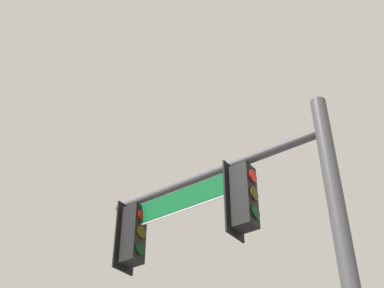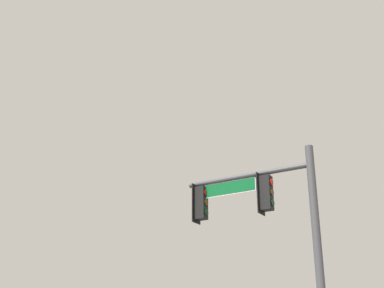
{
  "view_description": "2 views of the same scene",
  "coord_description": "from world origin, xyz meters",
  "views": [
    {
      "loc": [
        -7.96,
        0.32,
        1.82
      ],
      "look_at": [
        -4.57,
        -4.38,
        5.98
      ],
      "focal_mm": 50.0,
      "sensor_mm": 36.0,
      "label": 1
    },
    {
      "loc": [
        -10.44,
        8.73,
        1.41
      ],
      "look_at": [
        -2.18,
        -5.21,
        7.84
      ],
      "focal_mm": 50.0,
      "sensor_mm": 36.0,
      "label": 2
    }
  ],
  "objects": [
    {
      "name": "signal_pole_near",
      "position": [
        -4.45,
        -6.2,
        5.02
      ],
      "size": [
        4.36,
        0.52,
        7.38
      ],
      "color": "#47474C",
      "rests_on": "ground_plane"
    }
  ]
}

